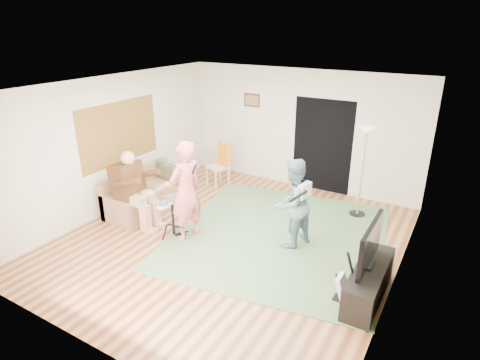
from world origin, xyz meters
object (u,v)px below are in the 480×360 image
at_px(sofa, 145,195).
at_px(tv_cabinet, 369,283).
at_px(television, 370,244).
at_px(torchiere_lamp, 364,156).
at_px(singer, 186,191).
at_px(dining_chair, 219,171).
at_px(guitarist, 292,204).
at_px(drum_kit, 173,219).
at_px(guitar_spare, 343,287).

xyz_separation_m(sofa, tv_cabinet, (4.78, -0.67, -0.01)).
bearing_deg(television, tv_cabinet, -0.00).
relative_size(torchiere_lamp, television, 1.70).
height_order(singer, television, singer).
bearing_deg(dining_chair, sofa, -89.08).
distance_m(dining_chair, television, 4.77).
bearing_deg(torchiere_lamp, singer, -134.31).
bearing_deg(tv_cabinet, dining_chair, 149.17).
bearing_deg(sofa, singer, -20.63).
bearing_deg(television, guitarist, 151.94).
relative_size(drum_kit, guitar_spare, 0.94).
relative_size(guitarist, dining_chair, 1.55).
bearing_deg(dining_chair, guitar_spare, -13.44).
xyz_separation_m(guitar_spare, torchiere_lamp, (-0.54, 2.78, 1.01)).
relative_size(sofa, dining_chair, 1.88).
distance_m(sofa, dining_chair, 1.91).
xyz_separation_m(torchiere_lamp, tv_cabinet, (0.83, -2.53, -0.99)).
distance_m(singer, guitarist, 1.84).
height_order(guitarist, torchiere_lamp, torchiere_lamp).
relative_size(singer, tv_cabinet, 1.29).
bearing_deg(guitar_spare, tv_cabinet, 40.50).
bearing_deg(sofa, torchiere_lamp, 25.18).
relative_size(guitarist, torchiere_lamp, 0.87).
height_order(drum_kit, guitar_spare, guitar_spare).
relative_size(guitarist, guitar_spare, 2.00).
bearing_deg(dining_chair, drum_kit, -54.18).
relative_size(torchiere_lamp, tv_cabinet, 1.29).
xyz_separation_m(guitar_spare, dining_chair, (-3.82, 2.70, 0.14)).
height_order(guitar_spare, dining_chair, dining_chair).
bearing_deg(drum_kit, singer, 12.14).
distance_m(drum_kit, singer, 0.65).
distance_m(singer, television, 3.17).
xyz_separation_m(guitarist, tv_cabinet, (1.52, -0.79, -0.54)).
bearing_deg(guitarist, singer, -48.91).
bearing_deg(guitarist, torchiere_lamp, 176.81).
bearing_deg(torchiere_lamp, guitar_spare, -79.00).
xyz_separation_m(sofa, guitarist, (3.26, 0.11, 0.53)).
distance_m(guitarist, guitar_spare, 1.71).
relative_size(drum_kit, torchiere_lamp, 0.41).
bearing_deg(guitar_spare, dining_chair, 144.78).
height_order(drum_kit, dining_chair, dining_chair).
xyz_separation_m(sofa, drum_kit, (1.28, -0.65, 0.07)).
xyz_separation_m(drum_kit, singer, (0.28, 0.06, 0.58)).
height_order(guitarist, guitar_spare, guitarist).
height_order(drum_kit, torchiere_lamp, torchiere_lamp).
xyz_separation_m(singer, guitarist, (1.69, 0.70, -0.12)).
distance_m(drum_kit, television, 3.49).
distance_m(torchiere_lamp, television, 2.68).
bearing_deg(sofa, tv_cabinet, -8.01).
bearing_deg(singer, dining_chair, -148.62).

